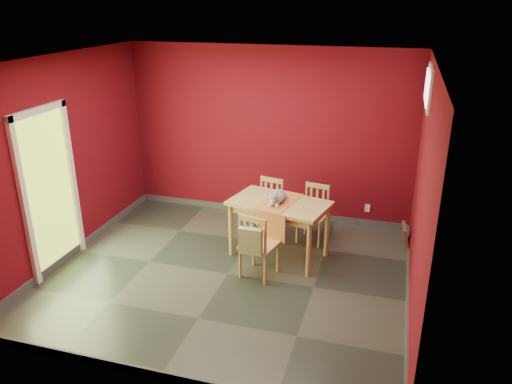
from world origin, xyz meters
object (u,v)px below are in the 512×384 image
(tote_bag, at_px, (251,241))
(dining_table, at_px, (279,209))
(chair_near, at_px, (258,244))
(chair_far_right, at_px, (314,213))
(picture_frame, at_px, (406,237))
(cat, at_px, (277,194))
(chair_far_left, at_px, (268,207))

(tote_bag, bearing_deg, dining_table, 79.52)
(dining_table, height_order, tote_bag, tote_bag)
(dining_table, xyz_separation_m, chair_near, (-0.12, -0.61, -0.25))
(dining_table, height_order, chair_far_right, chair_far_right)
(chair_far_right, xyz_separation_m, picture_frame, (1.31, 0.07, -0.25))
(dining_table, bearing_deg, cat, -141.91)
(chair_near, bearing_deg, chair_far_right, 68.09)
(picture_frame, bearing_deg, tote_bag, -140.63)
(chair_far_left, xyz_separation_m, picture_frame, (2.00, 0.06, -0.26))
(chair_near, height_order, tote_bag, chair_near)
(chair_near, xyz_separation_m, picture_frame, (1.80, 1.29, -0.27))
(picture_frame, bearing_deg, chair_far_right, -177.08)
(dining_table, height_order, chair_near, chair_near)
(dining_table, bearing_deg, chair_far_left, 117.80)
(tote_bag, relative_size, picture_frame, 1.09)
(tote_bag, bearing_deg, cat, 81.04)
(chair_far_right, relative_size, tote_bag, 2.06)
(chair_far_left, distance_m, picture_frame, 2.02)
(chair_far_right, distance_m, cat, 0.89)
(chair_far_right, bearing_deg, chair_near, -111.91)
(chair_far_right, height_order, chair_near, chair_near)
(dining_table, distance_m, tote_bag, 0.85)
(tote_bag, xyz_separation_m, cat, (0.13, 0.81, 0.31))
(chair_far_right, xyz_separation_m, cat, (-0.39, -0.63, 0.49))
(chair_near, distance_m, tote_bag, 0.26)
(tote_bag, distance_m, picture_frame, 2.41)
(picture_frame, bearing_deg, chair_near, -144.40)
(chair_far_left, height_order, tote_bag, chair_far_left)
(dining_table, bearing_deg, tote_bag, -100.48)
(tote_bag, bearing_deg, picture_frame, 39.37)
(dining_table, xyz_separation_m, picture_frame, (1.68, 0.68, -0.52))
(dining_table, relative_size, chair_far_left, 1.66)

